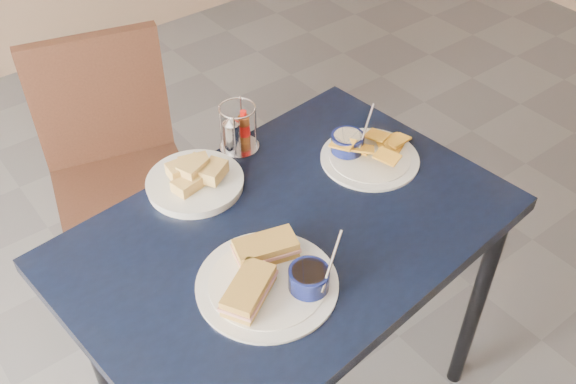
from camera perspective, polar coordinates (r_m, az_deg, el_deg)
dining_table at (r=1.60m, az=0.03°, el=-5.11°), size 1.13×0.81×0.75m
chair_far at (r=2.19m, az=-15.66°, el=2.90°), size 0.52×0.51×0.91m
sandwich_plate at (r=1.42m, az=-1.58°, el=-7.51°), size 0.32×0.32×0.12m
plantain_plate at (r=1.75m, az=6.67°, el=3.60°), size 0.27×0.27×0.12m
bread_basket at (r=1.66m, az=-8.27°, el=1.12°), size 0.25×0.25×0.08m
condiment_caddy at (r=1.75m, az=-4.57°, el=5.39°), size 0.11×0.11×0.14m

